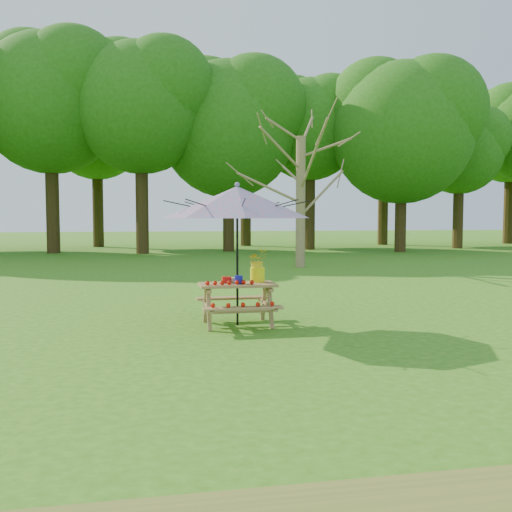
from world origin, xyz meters
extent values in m
plane|color=#356E15|center=(0.00, 0.00, 0.00)|extent=(120.00, 120.00, 0.00)
cylinder|color=#836647|center=(3.62, 13.06, 2.20)|extent=(0.35, 0.35, 4.41)
cube|color=#996B45|center=(-0.09, 3.20, 0.65)|extent=(1.20, 0.62, 0.04)
cube|color=#996B45|center=(-0.09, 2.65, 0.36)|extent=(1.20, 0.22, 0.04)
cube|color=#996B45|center=(-0.09, 3.75, 0.36)|extent=(1.20, 0.22, 0.04)
cylinder|color=black|center=(-0.09, 3.20, 1.12)|extent=(0.04, 0.04, 2.25)
cone|color=#208AB9|center=(-0.09, 3.20, 1.95)|extent=(2.45, 2.45, 0.50)
sphere|color=#208AB9|center=(-0.09, 3.20, 2.22)|extent=(0.08, 0.08, 0.08)
cube|color=red|center=(-0.25, 3.28, 0.72)|extent=(0.14, 0.12, 0.10)
cylinder|color=#1619B7|center=(-0.08, 3.13, 0.74)|extent=(0.13, 0.13, 0.13)
cube|color=white|center=(-0.14, 3.41, 0.71)|extent=(0.13, 0.13, 0.07)
cylinder|color=#FFFC0D|center=(0.26, 3.35, 0.79)|extent=(0.24, 0.24, 0.24)
imported|color=yellow|center=(0.26, 3.35, 1.02)|extent=(0.38, 0.36, 0.35)
camera|label=1|loc=(-1.48, -5.65, 1.73)|focal=40.00mm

